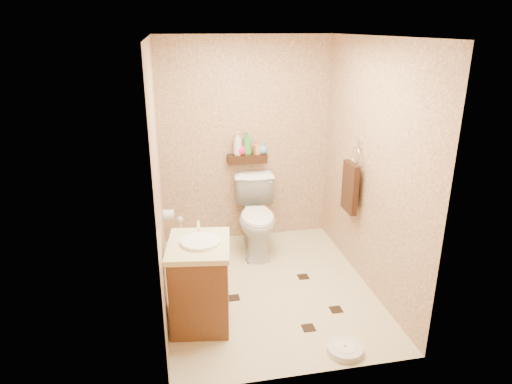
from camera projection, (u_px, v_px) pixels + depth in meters
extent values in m
plane|color=#C1B58D|center=(268.00, 287.00, 4.60)|extent=(2.50, 2.50, 0.00)
cube|color=tan|center=(246.00, 142.00, 5.34)|extent=(2.00, 0.04, 2.40)
cube|color=tan|center=(310.00, 231.00, 3.04)|extent=(2.00, 0.04, 2.40)
cube|color=tan|center=(158.00, 181.00, 4.01)|extent=(0.04, 2.50, 2.40)
cube|color=tan|center=(371.00, 168.00, 4.37)|extent=(0.04, 2.50, 2.40)
cube|color=white|center=(271.00, 36.00, 3.78)|extent=(2.00, 2.50, 0.02)
cube|color=#331C0E|center=(247.00, 159.00, 5.33)|extent=(0.46, 0.14, 0.10)
cube|color=black|center=(234.00, 298.00, 4.42)|extent=(0.11, 0.11, 0.01)
cube|color=black|center=(303.00, 277.00, 4.79)|extent=(0.11, 0.11, 0.01)
cube|color=black|center=(308.00, 328.00, 3.98)|extent=(0.11, 0.11, 0.01)
cube|color=black|center=(210.00, 267.00, 4.99)|extent=(0.11, 0.11, 0.01)
cube|color=black|center=(336.00, 310.00, 4.23)|extent=(0.11, 0.11, 0.01)
cube|color=black|center=(251.00, 261.00, 5.12)|extent=(0.11, 0.11, 0.01)
imported|color=white|center=(257.00, 216.00, 5.23)|extent=(0.55, 0.87, 0.85)
cube|color=brown|center=(200.00, 285.00, 3.96)|extent=(0.56, 0.65, 0.72)
cube|color=beige|center=(198.00, 246.00, 3.83)|extent=(0.60, 0.69, 0.05)
cylinder|color=white|center=(201.00, 242.00, 3.82)|extent=(0.33, 0.33, 0.05)
cylinder|color=silver|center=(198.00, 226.00, 3.99)|extent=(0.03, 0.03, 0.11)
cylinder|color=silver|center=(345.00, 349.00, 3.68)|extent=(0.33, 0.33, 0.05)
cylinder|color=white|center=(345.00, 346.00, 3.67)|extent=(0.18, 0.18, 0.01)
cylinder|color=#1A6862|center=(182.00, 247.00, 5.31)|extent=(0.10, 0.10, 0.11)
cylinder|color=silver|center=(181.00, 231.00, 5.24)|extent=(0.02, 0.02, 0.32)
sphere|color=silver|center=(180.00, 220.00, 5.19)|extent=(0.07, 0.07, 0.07)
cube|color=silver|center=(360.00, 143.00, 4.54)|extent=(0.03, 0.06, 0.08)
torus|color=silver|center=(356.00, 155.00, 4.57)|extent=(0.02, 0.19, 0.19)
cube|color=#382010|center=(350.00, 187.00, 4.68)|extent=(0.06, 0.30, 0.52)
cylinder|color=silver|center=(169.00, 215.00, 4.82)|extent=(0.11, 0.11, 0.11)
cylinder|color=silver|center=(164.00, 210.00, 4.79)|extent=(0.04, 0.02, 0.02)
imported|color=beige|center=(238.00, 143.00, 5.24)|extent=(0.15, 0.15, 0.27)
imported|color=#FF9D35|center=(238.00, 149.00, 5.26)|extent=(0.09, 0.08, 0.15)
imported|color=#E21A44|center=(241.00, 148.00, 5.27)|extent=(0.14, 0.14, 0.16)
imported|color=green|center=(247.00, 143.00, 5.27)|extent=(0.13, 0.13, 0.26)
imported|color=#E2834B|center=(257.00, 147.00, 5.30)|extent=(0.09, 0.09, 0.16)
imported|color=#5697D8|center=(263.00, 148.00, 5.32)|extent=(0.15, 0.15, 0.14)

